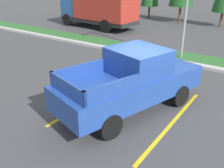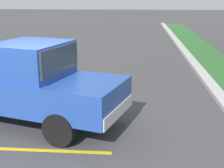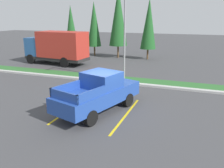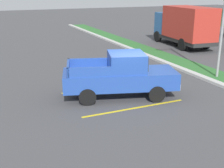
% 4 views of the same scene
% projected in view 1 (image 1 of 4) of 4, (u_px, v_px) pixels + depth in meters
% --- Properties ---
extents(ground_plane, '(120.00, 120.00, 0.00)m').
position_uv_depth(ground_plane, '(143.00, 104.00, 9.09)').
color(ground_plane, '#424244').
extents(parking_line_near, '(0.12, 4.80, 0.01)m').
position_uv_depth(parking_line_near, '(94.00, 97.00, 9.59)').
color(parking_line_near, yellow).
rests_on(parking_line_near, ground).
extents(parking_line_far, '(0.12, 4.80, 0.01)m').
position_uv_depth(parking_line_far, '(172.00, 123.00, 7.98)').
color(parking_line_far, yellow).
rests_on(parking_line_far, ground).
extents(curb_strip, '(56.00, 0.40, 0.15)m').
position_uv_depth(curb_strip, '(190.00, 64.00, 12.83)').
color(curb_strip, '#B2B2AD').
rests_on(curb_strip, ground).
extents(grass_median, '(56.00, 1.80, 0.06)m').
position_uv_depth(grass_median, '(197.00, 59.00, 13.68)').
color(grass_median, '#2D662D').
rests_on(grass_median, ground).
extents(pickup_truck_main, '(3.33, 5.54, 2.10)m').
position_uv_depth(pickup_truck_main, '(132.00, 81.00, 8.39)').
color(pickup_truck_main, black).
rests_on(pickup_truck_main, ground).
extents(cargo_truck_distant, '(6.97, 3.00, 3.40)m').
position_uv_depth(cargo_truck_distant, '(99.00, 5.00, 20.74)').
color(cargo_truck_distant, black).
rests_on(cargo_truck_distant, ground).
extents(traffic_cone, '(0.36, 0.36, 0.60)m').
position_uv_depth(traffic_cone, '(64.00, 85.00, 9.98)').
color(traffic_cone, orange).
rests_on(traffic_cone, ground).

